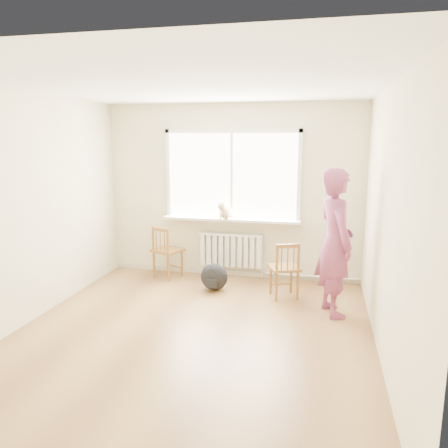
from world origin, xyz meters
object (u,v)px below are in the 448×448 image
Objects in this scene: chair_left at (166,252)px; backpack at (214,277)px; cat at (225,211)px; chair_right at (285,270)px; person at (335,243)px.

chair_left reaches higher than backpack.
cat reaches higher than backpack.
chair_left is 0.99m from backpack.
backpack is at bearing -78.97° from cat.
person reaches higher than chair_right.
chair_right is at bearing -170.24° from chair_left.
chair_left is 1.14m from cat.
person is at bearing 126.48° from chair_right.
cat is 1.04m from backpack.
person is 1.94m from cat.
chair_left is 1.97m from chair_right.
cat is (-0.99, 0.66, 0.67)m from chair_right.
person reaches higher than backpack.
backpack is at bearing -26.21° from chair_right.
backpack is at bearing 52.55° from person.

